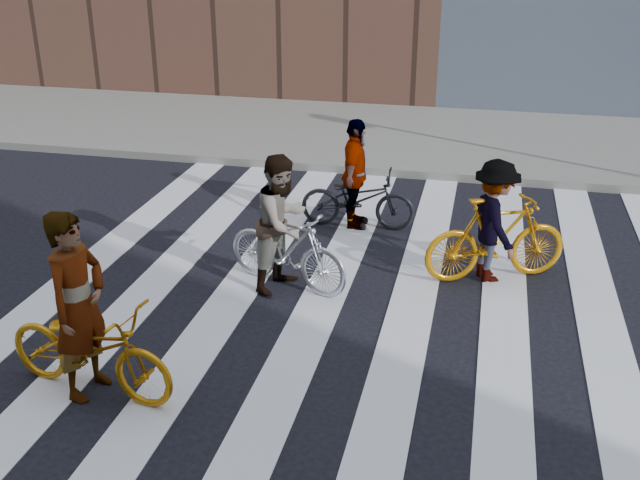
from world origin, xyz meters
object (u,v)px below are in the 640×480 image
(bike_yellow_left, at_px, (89,348))
(rider_mid, at_px, (283,223))
(rider_right, at_px, (494,221))
(bike_dark_rear, at_px, (358,199))
(rider_left, at_px, (79,306))
(bike_silver_mid, at_px, (287,249))
(bike_yellow_right, at_px, (496,239))
(rider_rear, at_px, (355,174))

(bike_yellow_left, xyz_separation_m, rider_mid, (1.23, 2.65, 0.38))
(rider_mid, bearing_deg, rider_right, -52.22)
(bike_dark_rear, distance_m, rider_left, 5.18)
(bike_silver_mid, bearing_deg, bike_yellow_left, 174.33)
(bike_yellow_right, bearing_deg, bike_dark_rear, 33.52)
(bike_yellow_left, xyz_separation_m, bike_yellow_right, (3.84, 3.46, 0.07))
(bike_yellow_left, relative_size, rider_left, 0.98)
(bike_yellow_left, height_order, bike_silver_mid, bike_silver_mid)
(rider_mid, bearing_deg, bike_silver_mid, -69.88)
(bike_yellow_right, height_order, rider_left, rider_left)
(bike_yellow_right, relative_size, rider_mid, 1.08)
(bike_silver_mid, xyz_separation_m, bike_dark_rear, (0.51, 2.17, -0.08))
(rider_mid, distance_m, rider_rear, 2.23)
(rider_right, xyz_separation_m, rider_rear, (-2.05, 1.35, 0.03))
(bike_dark_rear, relative_size, rider_left, 0.89)
(bike_silver_mid, height_order, rider_mid, rider_mid)
(rider_left, xyz_separation_m, rider_right, (3.84, 3.46, -0.15))
(rider_right, bearing_deg, rider_left, 109.03)
(rider_mid, bearing_deg, rider_left, 174.33)
(rider_rear, bearing_deg, bike_yellow_right, -124.76)
(rider_mid, bearing_deg, bike_yellow_right, -52.54)
(bike_yellow_left, relative_size, rider_right, 1.17)
(rider_right, height_order, rider_rear, rider_rear)
(rider_rear, bearing_deg, bike_yellow_left, 158.15)
(bike_silver_mid, distance_m, rider_mid, 0.35)
(rider_left, relative_size, rider_mid, 1.10)
(bike_silver_mid, height_order, rider_left, rider_left)
(bike_yellow_left, bearing_deg, rider_rear, -10.55)
(bike_dark_rear, bearing_deg, rider_rear, 88.06)
(rider_left, height_order, rider_right, rider_left)
(bike_yellow_left, height_order, rider_mid, rider_mid)
(bike_yellow_right, xyz_separation_m, rider_mid, (-2.61, -0.81, 0.31))
(rider_left, bearing_deg, bike_dark_rear, -11.59)
(bike_dark_rear, relative_size, rider_rear, 1.02)
(bike_silver_mid, xyz_separation_m, rider_right, (2.51, 0.81, 0.28))
(bike_silver_mid, distance_m, bike_yellow_right, 2.68)
(rider_left, bearing_deg, rider_rear, -11.07)
(bike_silver_mid, distance_m, rider_right, 2.65)
(bike_yellow_right, relative_size, rider_right, 1.17)
(bike_dark_rear, bearing_deg, rider_right, -126.05)
(bike_silver_mid, relative_size, rider_rear, 1.05)
(bike_yellow_right, height_order, bike_dark_rear, bike_yellow_right)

